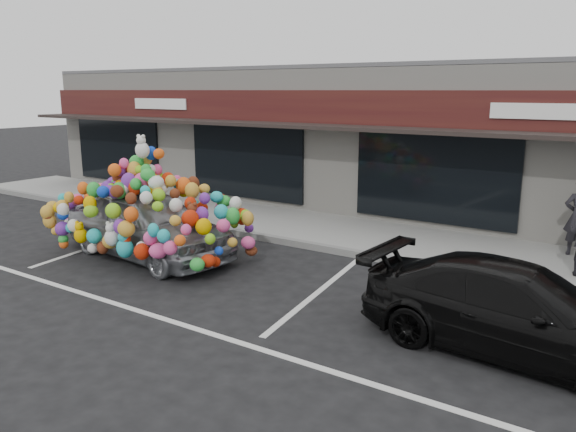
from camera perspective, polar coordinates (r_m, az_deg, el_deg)
The scene contains 9 objects.
ground at distance 11.85m, azimuth -9.07°, elevation -5.21°, with size 90.00×90.00×0.00m, color black.
shop_building at distance 18.42m, azimuth 8.98°, elevation 8.04°, with size 24.00×7.20×4.31m.
sidewalk at distance 14.88m, azimuth 1.43°, elevation -1.05°, with size 26.00×3.00×0.15m, color gray.
kerb at distance 13.68m, azimuth -1.95°, elevation -2.29°, with size 26.00×0.18×0.16m, color slate.
parking_stripe_left at distance 14.27m, azimuth -18.00°, elevation -2.58°, with size 0.12×4.40×0.01m, color silver.
parking_stripe_mid at distance 10.40m, azimuth 3.20°, elevation -7.62°, with size 0.12×4.40×0.01m, color silver.
lane_line at distance 9.00m, azimuth -9.66°, elevation -11.14°, with size 14.00×0.12×0.01m, color silver.
toy_car at distance 12.62m, azimuth -14.12°, elevation 0.02°, with size 3.17×4.88×2.73m.
black_sedan at distance 8.50m, azimuth 22.16°, elevation -8.85°, with size 4.34×1.76×1.26m, color black.
Camera 1 is at (7.75, -8.20, 3.62)m, focal length 35.00 mm.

